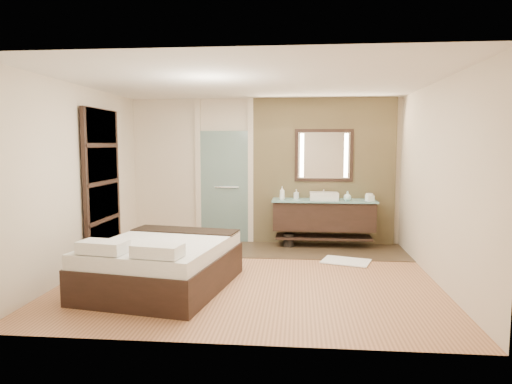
# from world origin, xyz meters

# --- Properties ---
(floor) EXTENTS (5.00, 5.00, 0.00)m
(floor) POSITION_xyz_m (0.00, 0.00, 0.00)
(floor) COLOR #935C3D
(floor) RESTS_ON ground
(tile_strip) EXTENTS (3.80, 1.30, 0.01)m
(tile_strip) POSITION_xyz_m (0.60, 1.60, 0.01)
(tile_strip) COLOR #392C1F
(tile_strip) RESTS_ON floor
(stone_wall) EXTENTS (2.60, 0.08, 2.70)m
(stone_wall) POSITION_xyz_m (1.10, 2.21, 1.35)
(stone_wall) COLOR tan
(stone_wall) RESTS_ON floor
(vanity) EXTENTS (1.85, 0.55, 0.88)m
(vanity) POSITION_xyz_m (1.10, 1.92, 0.58)
(vanity) COLOR black
(vanity) RESTS_ON stone_wall
(mirror_unit) EXTENTS (1.06, 0.04, 0.96)m
(mirror_unit) POSITION_xyz_m (1.10, 2.16, 1.65)
(mirror_unit) COLOR black
(mirror_unit) RESTS_ON stone_wall
(frosted_door) EXTENTS (1.10, 0.12, 2.70)m
(frosted_door) POSITION_xyz_m (-0.75, 2.20, 1.14)
(frosted_door) COLOR #A1CCC6
(frosted_door) RESTS_ON floor
(shoji_partition) EXTENTS (0.06, 1.20, 2.40)m
(shoji_partition) POSITION_xyz_m (-2.43, 0.60, 1.21)
(shoji_partition) COLOR black
(shoji_partition) RESTS_ON floor
(bed) EXTENTS (1.88, 2.20, 0.76)m
(bed) POSITION_xyz_m (-1.11, -0.65, 0.31)
(bed) COLOR black
(bed) RESTS_ON floor
(bath_mat) EXTENTS (0.84, 0.70, 0.02)m
(bath_mat) POSITION_xyz_m (1.40, 0.85, 0.02)
(bath_mat) COLOR white
(bath_mat) RESTS_ON floor
(waste_bin) EXTENTS (0.25, 0.25, 0.25)m
(waste_bin) POSITION_xyz_m (0.48, 1.85, 0.12)
(waste_bin) COLOR black
(waste_bin) RESTS_ON floor
(tissue_box) EXTENTS (0.15, 0.15, 0.10)m
(tissue_box) POSITION_xyz_m (1.89, 1.82, 0.92)
(tissue_box) COLOR white
(tissue_box) RESTS_ON vanity
(soap_bottle_a) EXTENTS (0.09, 0.09, 0.24)m
(soap_bottle_a) POSITION_xyz_m (0.35, 1.85, 0.98)
(soap_bottle_a) COLOR white
(soap_bottle_a) RESTS_ON vanity
(soap_bottle_b) EXTENTS (0.10, 0.10, 0.17)m
(soap_bottle_b) POSITION_xyz_m (0.61, 2.02, 0.95)
(soap_bottle_b) COLOR #B2B2B2
(soap_bottle_b) RESTS_ON vanity
(soap_bottle_c) EXTENTS (0.17, 0.17, 0.17)m
(soap_bottle_c) POSITION_xyz_m (1.50, 1.78, 0.95)
(soap_bottle_c) COLOR silver
(soap_bottle_c) RESTS_ON vanity
(cup) EXTENTS (0.14, 0.14, 0.11)m
(cup) POSITION_xyz_m (1.92, 2.04, 0.92)
(cup) COLOR white
(cup) RESTS_ON vanity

